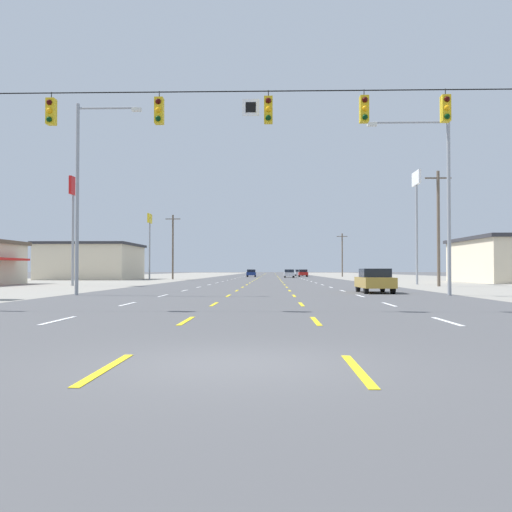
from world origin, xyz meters
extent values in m
plane|color=#4C4C4F|center=(0.00, 66.00, 0.00)|extent=(572.00, 572.00, 0.00)
cube|color=gray|center=(-24.75, 66.00, 0.00)|extent=(28.00, 440.00, 0.01)
cube|color=gray|center=(24.75, 66.00, 0.00)|extent=(28.00, 440.00, 0.01)
cube|color=white|center=(-5.25, 7.00, 0.01)|extent=(0.14, 2.60, 0.01)
cube|color=white|center=(-5.25, 14.50, 0.01)|extent=(0.14, 2.60, 0.01)
cube|color=white|center=(-5.25, 22.00, 0.01)|extent=(0.14, 2.60, 0.01)
cube|color=white|center=(-5.25, 29.50, 0.01)|extent=(0.14, 2.60, 0.01)
cube|color=white|center=(-5.25, 37.00, 0.01)|extent=(0.14, 2.60, 0.01)
cube|color=white|center=(-5.25, 44.50, 0.01)|extent=(0.14, 2.60, 0.01)
cube|color=white|center=(-5.25, 52.00, 0.01)|extent=(0.14, 2.60, 0.01)
cube|color=white|center=(-5.25, 59.50, 0.01)|extent=(0.14, 2.60, 0.01)
cube|color=white|center=(-5.25, 67.00, 0.01)|extent=(0.14, 2.60, 0.01)
cube|color=white|center=(-5.25, 74.50, 0.01)|extent=(0.14, 2.60, 0.01)
cube|color=white|center=(-5.25, 82.00, 0.01)|extent=(0.14, 2.60, 0.01)
cube|color=white|center=(-5.25, 89.50, 0.01)|extent=(0.14, 2.60, 0.01)
cube|color=white|center=(-5.25, 97.00, 0.01)|extent=(0.14, 2.60, 0.01)
cube|color=white|center=(-5.25, 104.50, 0.01)|extent=(0.14, 2.60, 0.01)
cube|color=white|center=(-5.25, 112.00, 0.01)|extent=(0.14, 2.60, 0.01)
cube|color=white|center=(-5.25, 119.50, 0.01)|extent=(0.14, 2.60, 0.01)
cube|color=white|center=(-5.25, 127.00, 0.01)|extent=(0.14, 2.60, 0.01)
cube|color=white|center=(-5.25, 134.50, 0.01)|extent=(0.14, 2.60, 0.01)
cube|color=white|center=(-5.25, 142.00, 0.01)|extent=(0.14, 2.60, 0.01)
cube|color=white|center=(-5.25, 149.50, 0.01)|extent=(0.14, 2.60, 0.01)
cube|color=white|center=(-5.25, 157.00, 0.01)|extent=(0.14, 2.60, 0.01)
cube|color=white|center=(-5.25, 164.50, 0.01)|extent=(0.14, 2.60, 0.01)
cube|color=white|center=(-5.25, 172.00, 0.01)|extent=(0.14, 2.60, 0.01)
cube|color=white|center=(-5.25, 179.50, 0.01)|extent=(0.14, 2.60, 0.01)
cube|color=white|center=(-5.25, 187.00, 0.01)|extent=(0.14, 2.60, 0.01)
cube|color=white|center=(-5.25, 194.50, 0.01)|extent=(0.14, 2.60, 0.01)
cube|color=white|center=(-5.25, 202.00, 0.01)|extent=(0.14, 2.60, 0.01)
cube|color=white|center=(-5.25, 209.50, 0.01)|extent=(0.14, 2.60, 0.01)
cube|color=white|center=(-5.25, 217.00, 0.01)|extent=(0.14, 2.60, 0.01)
cube|color=yellow|center=(-1.75, -0.50, 0.01)|extent=(0.14, 2.60, 0.01)
cube|color=yellow|center=(-1.75, 7.00, 0.01)|extent=(0.14, 2.60, 0.01)
cube|color=yellow|center=(-1.75, 14.50, 0.01)|extent=(0.14, 2.60, 0.01)
cube|color=yellow|center=(-1.75, 22.00, 0.01)|extent=(0.14, 2.60, 0.01)
cube|color=yellow|center=(-1.75, 29.50, 0.01)|extent=(0.14, 2.60, 0.01)
cube|color=yellow|center=(-1.75, 37.00, 0.01)|extent=(0.14, 2.60, 0.01)
cube|color=yellow|center=(-1.75, 44.50, 0.01)|extent=(0.14, 2.60, 0.01)
cube|color=yellow|center=(-1.75, 52.00, 0.01)|extent=(0.14, 2.60, 0.01)
cube|color=yellow|center=(-1.75, 59.50, 0.01)|extent=(0.14, 2.60, 0.01)
cube|color=yellow|center=(-1.75, 67.00, 0.01)|extent=(0.14, 2.60, 0.01)
cube|color=yellow|center=(-1.75, 74.50, 0.01)|extent=(0.14, 2.60, 0.01)
cube|color=yellow|center=(-1.75, 82.00, 0.01)|extent=(0.14, 2.60, 0.01)
cube|color=yellow|center=(-1.75, 89.50, 0.01)|extent=(0.14, 2.60, 0.01)
cube|color=yellow|center=(-1.75, 97.00, 0.01)|extent=(0.14, 2.60, 0.01)
cube|color=yellow|center=(-1.75, 104.50, 0.01)|extent=(0.14, 2.60, 0.01)
cube|color=yellow|center=(-1.75, 112.00, 0.01)|extent=(0.14, 2.60, 0.01)
cube|color=yellow|center=(-1.75, 119.50, 0.01)|extent=(0.14, 2.60, 0.01)
cube|color=yellow|center=(-1.75, 127.00, 0.01)|extent=(0.14, 2.60, 0.01)
cube|color=yellow|center=(-1.75, 134.50, 0.01)|extent=(0.14, 2.60, 0.01)
cube|color=yellow|center=(-1.75, 142.00, 0.01)|extent=(0.14, 2.60, 0.01)
cube|color=yellow|center=(-1.75, 149.50, 0.01)|extent=(0.14, 2.60, 0.01)
cube|color=yellow|center=(-1.75, 157.00, 0.01)|extent=(0.14, 2.60, 0.01)
cube|color=yellow|center=(-1.75, 164.50, 0.01)|extent=(0.14, 2.60, 0.01)
cube|color=yellow|center=(-1.75, 172.00, 0.01)|extent=(0.14, 2.60, 0.01)
cube|color=yellow|center=(-1.75, 179.50, 0.01)|extent=(0.14, 2.60, 0.01)
cube|color=yellow|center=(-1.75, 187.00, 0.01)|extent=(0.14, 2.60, 0.01)
cube|color=yellow|center=(-1.75, 194.50, 0.01)|extent=(0.14, 2.60, 0.01)
cube|color=yellow|center=(-1.75, 202.00, 0.01)|extent=(0.14, 2.60, 0.01)
cube|color=yellow|center=(-1.75, 209.50, 0.01)|extent=(0.14, 2.60, 0.01)
cube|color=yellow|center=(-1.75, 217.00, 0.01)|extent=(0.14, 2.60, 0.01)
cube|color=yellow|center=(1.75, -0.50, 0.01)|extent=(0.14, 2.60, 0.01)
cube|color=yellow|center=(1.75, 7.00, 0.01)|extent=(0.14, 2.60, 0.01)
cube|color=yellow|center=(1.75, 14.50, 0.01)|extent=(0.14, 2.60, 0.01)
cube|color=yellow|center=(1.75, 22.00, 0.01)|extent=(0.14, 2.60, 0.01)
cube|color=yellow|center=(1.75, 29.50, 0.01)|extent=(0.14, 2.60, 0.01)
cube|color=yellow|center=(1.75, 37.00, 0.01)|extent=(0.14, 2.60, 0.01)
cube|color=yellow|center=(1.75, 44.50, 0.01)|extent=(0.14, 2.60, 0.01)
cube|color=yellow|center=(1.75, 52.00, 0.01)|extent=(0.14, 2.60, 0.01)
cube|color=yellow|center=(1.75, 59.50, 0.01)|extent=(0.14, 2.60, 0.01)
cube|color=yellow|center=(1.75, 67.00, 0.01)|extent=(0.14, 2.60, 0.01)
cube|color=yellow|center=(1.75, 74.50, 0.01)|extent=(0.14, 2.60, 0.01)
cube|color=yellow|center=(1.75, 82.00, 0.01)|extent=(0.14, 2.60, 0.01)
cube|color=yellow|center=(1.75, 89.50, 0.01)|extent=(0.14, 2.60, 0.01)
cube|color=yellow|center=(1.75, 97.00, 0.01)|extent=(0.14, 2.60, 0.01)
cube|color=yellow|center=(1.75, 104.50, 0.01)|extent=(0.14, 2.60, 0.01)
cube|color=yellow|center=(1.75, 112.00, 0.01)|extent=(0.14, 2.60, 0.01)
cube|color=yellow|center=(1.75, 119.50, 0.01)|extent=(0.14, 2.60, 0.01)
cube|color=yellow|center=(1.75, 127.00, 0.01)|extent=(0.14, 2.60, 0.01)
cube|color=yellow|center=(1.75, 134.50, 0.01)|extent=(0.14, 2.60, 0.01)
cube|color=yellow|center=(1.75, 142.00, 0.01)|extent=(0.14, 2.60, 0.01)
cube|color=yellow|center=(1.75, 149.50, 0.01)|extent=(0.14, 2.60, 0.01)
cube|color=yellow|center=(1.75, 157.00, 0.01)|extent=(0.14, 2.60, 0.01)
cube|color=yellow|center=(1.75, 164.50, 0.01)|extent=(0.14, 2.60, 0.01)
cube|color=yellow|center=(1.75, 172.00, 0.01)|extent=(0.14, 2.60, 0.01)
cube|color=yellow|center=(1.75, 179.50, 0.01)|extent=(0.14, 2.60, 0.01)
cube|color=yellow|center=(1.75, 187.00, 0.01)|extent=(0.14, 2.60, 0.01)
cube|color=yellow|center=(1.75, 194.50, 0.01)|extent=(0.14, 2.60, 0.01)
cube|color=yellow|center=(1.75, 202.00, 0.01)|extent=(0.14, 2.60, 0.01)
cube|color=yellow|center=(1.75, 209.50, 0.01)|extent=(0.14, 2.60, 0.01)
cube|color=yellow|center=(1.75, 217.00, 0.01)|extent=(0.14, 2.60, 0.01)
cube|color=white|center=(5.25, 7.00, 0.01)|extent=(0.14, 2.60, 0.01)
cube|color=white|center=(5.25, 14.50, 0.01)|extent=(0.14, 2.60, 0.01)
cube|color=white|center=(5.25, 22.00, 0.01)|extent=(0.14, 2.60, 0.01)
cube|color=white|center=(5.25, 29.50, 0.01)|extent=(0.14, 2.60, 0.01)
cube|color=white|center=(5.25, 37.00, 0.01)|extent=(0.14, 2.60, 0.01)
cube|color=white|center=(5.25, 44.50, 0.01)|extent=(0.14, 2.60, 0.01)
cube|color=white|center=(5.25, 52.00, 0.01)|extent=(0.14, 2.60, 0.01)
cube|color=white|center=(5.25, 59.50, 0.01)|extent=(0.14, 2.60, 0.01)
cube|color=white|center=(5.25, 67.00, 0.01)|extent=(0.14, 2.60, 0.01)
cube|color=white|center=(5.25, 74.50, 0.01)|extent=(0.14, 2.60, 0.01)
cube|color=white|center=(5.25, 82.00, 0.01)|extent=(0.14, 2.60, 0.01)
cube|color=white|center=(5.25, 89.50, 0.01)|extent=(0.14, 2.60, 0.01)
cube|color=white|center=(5.25, 97.00, 0.01)|extent=(0.14, 2.60, 0.01)
cube|color=white|center=(5.25, 104.50, 0.01)|extent=(0.14, 2.60, 0.01)
cube|color=white|center=(5.25, 112.00, 0.01)|extent=(0.14, 2.60, 0.01)
cube|color=white|center=(5.25, 119.50, 0.01)|extent=(0.14, 2.60, 0.01)
cube|color=white|center=(5.25, 127.00, 0.01)|extent=(0.14, 2.60, 0.01)
cube|color=white|center=(5.25, 134.50, 0.01)|extent=(0.14, 2.60, 0.01)
cube|color=white|center=(5.25, 142.00, 0.01)|extent=(0.14, 2.60, 0.01)
cube|color=white|center=(5.25, 149.50, 0.01)|extent=(0.14, 2.60, 0.01)
cube|color=white|center=(5.25, 157.00, 0.01)|extent=(0.14, 2.60, 0.01)
cube|color=white|center=(5.25, 164.50, 0.01)|extent=(0.14, 2.60, 0.01)
cube|color=white|center=(5.25, 172.00, 0.01)|extent=(0.14, 2.60, 0.01)
cube|color=white|center=(5.25, 179.50, 0.01)|extent=(0.14, 2.60, 0.01)
cube|color=white|center=(5.25, 187.00, 0.01)|extent=(0.14, 2.60, 0.01)
cube|color=white|center=(5.25, 194.50, 0.01)|extent=(0.14, 2.60, 0.01)
cube|color=white|center=(5.25, 202.00, 0.01)|extent=(0.14, 2.60, 0.01)
cube|color=white|center=(5.25, 209.50, 0.01)|extent=(0.14, 2.60, 0.01)
cube|color=white|center=(5.25, 217.00, 0.01)|extent=(0.14, 2.60, 0.01)
cylinder|color=black|center=(0.00, 11.54, 7.68)|extent=(27.24, 0.04, 0.04)
cube|color=white|center=(-0.17, 11.48, 7.09)|extent=(0.60, 0.04, 0.60)
cube|color=black|center=(-0.17, 11.45, 7.09)|extent=(0.36, 0.01, 0.36)
cube|color=gold|center=(-7.23, 11.44, 6.98)|extent=(0.30, 0.34, 0.92)
cylinder|color=black|center=(-7.23, 11.44, 7.56)|extent=(0.03, 0.03, 0.24)
sphere|color=#2F0402|center=(-7.23, 11.25, 7.26)|extent=(0.20, 0.20, 0.20)
sphere|color=#F29E0C|center=(-7.23, 11.25, 6.96)|extent=(0.20, 0.20, 0.20)
sphere|color=black|center=(-7.23, 11.25, 6.66)|extent=(0.20, 0.20, 0.20)
cube|color=gold|center=(6.60, 11.44, 6.98)|extent=(0.30, 0.34, 0.92)
cylinder|color=black|center=(6.60, 11.44, 7.56)|extent=(0.03, 0.03, 0.24)
sphere|color=#2F0402|center=(6.60, 11.25, 7.26)|extent=(0.20, 0.20, 0.20)
sphere|color=#F29E0C|center=(6.60, 11.25, 6.96)|extent=(0.20, 0.20, 0.20)
sphere|color=black|center=(6.60, 11.25, 6.66)|extent=(0.20, 0.20, 0.20)
cube|color=gold|center=(0.45, 11.44, 6.98)|extent=(0.30, 0.34, 0.92)
cylinder|color=black|center=(0.45, 11.44, 7.56)|extent=(0.03, 0.03, 0.24)
sphere|color=#2F0402|center=(0.45, 11.25, 7.26)|extent=(0.20, 0.20, 0.20)
sphere|color=#F29E0C|center=(0.45, 11.25, 6.96)|extent=(0.20, 0.20, 0.20)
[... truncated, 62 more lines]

